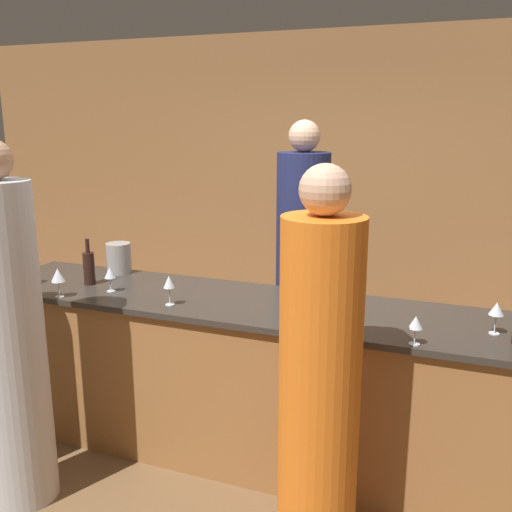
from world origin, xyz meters
TOP-DOWN VIEW (x-y plane):
  - ground_plane at (0.00, 0.00)m, footprint 14.00×14.00m
  - back_wall at (0.00, 2.42)m, footprint 8.00×0.06m
  - bar_counter at (0.00, 0.00)m, footprint 3.36×0.73m
  - bartender at (0.08, 0.90)m, footprint 0.37×0.37m
  - guest_0 at (0.64, -0.71)m, footprint 0.36×0.36m
  - guest_2 at (-0.96, -0.82)m, footprint 0.33×0.33m
  - wine_bottle_0 at (-1.06, -0.03)m, footprint 0.07×0.07m
  - wine_bottle_2 at (0.51, 0.02)m, footprint 0.07×0.07m
  - ice_bucket at (-1.04, 0.27)m, footprint 0.17×0.17m
  - wine_glass_0 at (-0.37, -0.22)m, footprint 0.07×0.07m
  - wine_glass_1 at (-1.06, -0.32)m, footprint 0.08×0.08m
  - wine_glass_2 at (-0.84, -0.12)m, footprint 0.07×0.07m
  - wine_glass_3 at (1.34, -0.04)m, footprint 0.07×0.07m
  - wine_glass_4 at (-1.41, -0.16)m, footprint 0.06×0.06m
  - wine_glass_5 at (0.99, -0.32)m, footprint 0.07×0.07m

SIDE VIEW (x-z plane):
  - ground_plane at x=0.00m, z-range 0.00..0.00m
  - bar_counter at x=0.00m, z-range 0.00..0.99m
  - guest_0 at x=0.64m, z-range -0.07..1.78m
  - guest_2 at x=-0.96m, z-range -0.06..1.86m
  - bartender at x=0.08m, z-range -0.07..1.94m
  - ice_bucket at x=-1.04m, z-range 0.98..1.19m
  - wine_glass_5 at x=0.99m, z-range 1.02..1.16m
  - wine_bottle_2 at x=0.51m, z-range 0.95..1.24m
  - wine_bottle_0 at x=-1.06m, z-range 0.95..1.24m
  - wine_glass_2 at x=-0.84m, z-range 1.02..1.18m
  - wine_glass_3 at x=1.34m, z-range 1.03..1.19m
  - wine_glass_4 at x=-1.41m, z-range 1.03..1.20m
  - wine_glass_0 at x=-0.37m, z-range 1.03..1.20m
  - wine_glass_1 at x=-1.06m, z-range 1.03..1.20m
  - back_wall at x=0.00m, z-range 0.00..2.80m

